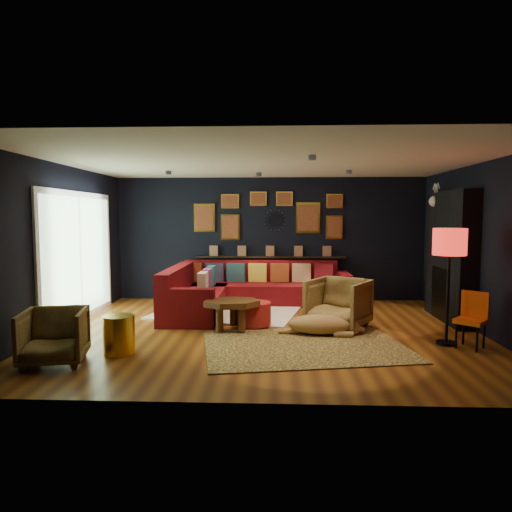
{
  "coord_description": "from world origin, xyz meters",
  "views": [
    {
      "loc": [
        0.12,
        -6.96,
        1.78
      ],
      "look_at": [
        -0.19,
        0.3,
        1.15
      ],
      "focal_mm": 32.0,
      "sensor_mm": 36.0,
      "label": 1
    }
  ],
  "objects_px": {
    "coffee_table": "(232,306)",
    "gold_stool": "(119,335)",
    "pouf": "(254,313)",
    "armchair_right": "(338,301)",
    "armchair_left": "(54,334)",
    "orange_chair": "(472,315)",
    "floor_lamp": "(450,247)",
    "dog": "(320,321)",
    "sectional": "(238,291)"
  },
  "relations": [
    {
      "from": "coffee_table",
      "to": "gold_stool",
      "type": "height_order",
      "value": "gold_stool"
    },
    {
      "from": "pouf",
      "to": "armchair_right",
      "type": "xyz_separation_m",
      "value": [
        1.35,
        -0.05,
        0.22
      ]
    },
    {
      "from": "armchair_left",
      "to": "coffee_table",
      "type": "bearing_deg",
      "value": 27.25
    },
    {
      "from": "orange_chair",
      "to": "pouf",
      "type": "bearing_deg",
      "value": -157.83
    },
    {
      "from": "armchair_right",
      "to": "floor_lamp",
      "type": "bearing_deg",
      "value": -1.02
    },
    {
      "from": "floor_lamp",
      "to": "dog",
      "type": "height_order",
      "value": "floor_lamp"
    },
    {
      "from": "armchair_right",
      "to": "floor_lamp",
      "type": "distance_m",
      "value": 1.88
    },
    {
      "from": "armchair_left",
      "to": "gold_stool",
      "type": "distance_m",
      "value": 0.79
    },
    {
      "from": "armchair_right",
      "to": "coffee_table",
      "type": "bearing_deg",
      "value": -140.27
    },
    {
      "from": "pouf",
      "to": "dog",
      "type": "relative_size",
      "value": 0.43
    },
    {
      "from": "coffee_table",
      "to": "orange_chair",
      "type": "xyz_separation_m",
      "value": [
        3.35,
        -0.75,
        0.05
      ]
    },
    {
      "from": "sectional",
      "to": "pouf",
      "type": "height_order",
      "value": "sectional"
    },
    {
      "from": "armchair_right",
      "to": "floor_lamp",
      "type": "xyz_separation_m",
      "value": [
        1.38,
        -0.87,
        0.93
      ]
    },
    {
      "from": "gold_stool",
      "to": "floor_lamp",
      "type": "height_order",
      "value": "floor_lamp"
    },
    {
      "from": "gold_stool",
      "to": "floor_lamp",
      "type": "relative_size",
      "value": 0.31
    },
    {
      "from": "dog",
      "to": "floor_lamp",
      "type": "bearing_deg",
      "value": -10.87
    },
    {
      "from": "dog",
      "to": "sectional",
      "type": "bearing_deg",
      "value": 127.94
    },
    {
      "from": "orange_chair",
      "to": "dog",
      "type": "relative_size",
      "value": 0.59
    },
    {
      "from": "coffee_table",
      "to": "floor_lamp",
      "type": "distance_m",
      "value": 3.27
    },
    {
      "from": "sectional",
      "to": "armchair_right",
      "type": "relative_size",
      "value": 3.9
    },
    {
      "from": "coffee_table",
      "to": "dog",
      "type": "distance_m",
      "value": 1.37
    },
    {
      "from": "coffee_table",
      "to": "armchair_right",
      "type": "bearing_deg",
      "value": 8.5
    },
    {
      "from": "orange_chair",
      "to": "dog",
      "type": "height_order",
      "value": "orange_chair"
    },
    {
      "from": "armchair_right",
      "to": "gold_stool",
      "type": "bearing_deg",
      "value": -122.58
    },
    {
      "from": "coffee_table",
      "to": "armchair_right",
      "type": "xyz_separation_m",
      "value": [
        1.68,
        0.25,
        0.04
      ]
    },
    {
      "from": "pouf",
      "to": "armchair_right",
      "type": "relative_size",
      "value": 0.64
    },
    {
      "from": "pouf",
      "to": "armchair_left",
      "type": "height_order",
      "value": "armchair_left"
    },
    {
      "from": "dog",
      "to": "orange_chair",
      "type": "bearing_deg",
      "value": -12.36
    },
    {
      "from": "orange_chair",
      "to": "dog",
      "type": "xyz_separation_m",
      "value": [
        -2.01,
        0.56,
        -0.22
      ]
    },
    {
      "from": "orange_chair",
      "to": "coffee_table",
      "type": "bearing_deg",
      "value": -151.3
    },
    {
      "from": "armchair_left",
      "to": "dog",
      "type": "height_order",
      "value": "armchair_left"
    },
    {
      "from": "orange_chair",
      "to": "dog",
      "type": "bearing_deg",
      "value": -154.19
    },
    {
      "from": "pouf",
      "to": "armchair_left",
      "type": "xyz_separation_m",
      "value": [
        -2.32,
        -1.97,
        0.15
      ]
    },
    {
      "from": "gold_stool",
      "to": "dog",
      "type": "xyz_separation_m",
      "value": [
        2.69,
        1.04,
        -0.03
      ]
    },
    {
      "from": "sectional",
      "to": "gold_stool",
      "type": "relative_size",
      "value": 6.79
    },
    {
      "from": "coffee_table",
      "to": "pouf",
      "type": "relative_size",
      "value": 1.8
    },
    {
      "from": "pouf",
      "to": "floor_lamp",
      "type": "xyz_separation_m",
      "value": [
        2.73,
        -0.92,
        1.15
      ]
    },
    {
      "from": "coffee_table",
      "to": "gold_stool",
      "type": "relative_size",
      "value": 1.99
    },
    {
      "from": "sectional",
      "to": "coffee_table",
      "type": "relative_size",
      "value": 3.41
    },
    {
      "from": "armchair_right",
      "to": "gold_stool",
      "type": "distance_m",
      "value": 3.38
    },
    {
      "from": "armchair_left",
      "to": "orange_chair",
      "type": "distance_m",
      "value": 5.42
    },
    {
      "from": "coffee_table",
      "to": "gold_stool",
      "type": "distance_m",
      "value": 1.83
    },
    {
      "from": "armchair_right",
      "to": "dog",
      "type": "xyz_separation_m",
      "value": [
        -0.34,
        -0.44,
        -0.22
      ]
    },
    {
      "from": "sectional",
      "to": "gold_stool",
      "type": "height_order",
      "value": "sectional"
    },
    {
      "from": "sectional",
      "to": "armchair_right",
      "type": "height_order",
      "value": "armchair_right"
    },
    {
      "from": "armchair_right",
      "to": "orange_chair",
      "type": "xyz_separation_m",
      "value": [
        1.67,
        -1.0,
        0.01
      ]
    },
    {
      "from": "armchair_left",
      "to": "armchair_right",
      "type": "distance_m",
      "value": 4.14
    },
    {
      "from": "sectional",
      "to": "armchair_left",
      "type": "height_order",
      "value": "sectional"
    },
    {
      "from": "sectional",
      "to": "pouf",
      "type": "distance_m",
      "value": 1.57
    },
    {
      "from": "armchair_left",
      "to": "orange_chair",
      "type": "relative_size",
      "value": 0.97
    }
  ]
}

